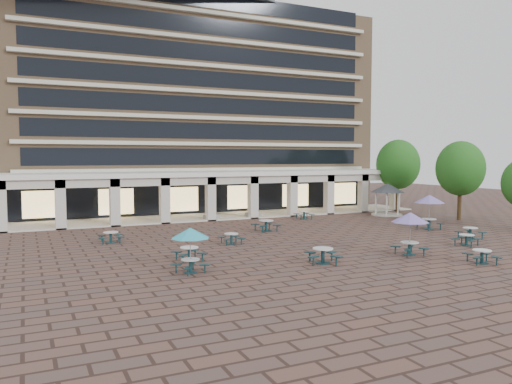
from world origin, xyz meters
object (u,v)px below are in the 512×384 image
at_px(picnic_table_2, 467,239).
at_px(gazebo, 387,192).
at_px(planter_left, 212,215).
at_px(picnic_table_0, 189,252).
at_px(planter_right, 253,212).
at_px(picnic_table_1, 323,254).

xyz_separation_m(picnic_table_2, gazebo, (6.43, 15.66, 1.93)).
height_order(picnic_table_2, planter_left, planter_left).
bearing_deg(planter_left, gazebo, -12.87).
xyz_separation_m(picnic_table_0, planter_left, (7.27, 16.51, -0.03)).
xyz_separation_m(planter_left, planter_right, (4.19, 0.00, 0.10)).
distance_m(picnic_table_0, picnic_table_1, 7.38).
bearing_deg(picnic_table_0, planter_left, 63.39).
bearing_deg(planter_right, picnic_table_2, -71.94).
distance_m(picnic_table_1, gazebo, 24.35).
bearing_deg(picnic_table_0, gazebo, 24.65).
relative_size(gazebo, planter_right, 2.24).
xyz_separation_m(picnic_table_2, planter_left, (-10.57, 19.54, -0.00)).
xyz_separation_m(picnic_table_0, planter_right, (11.46, 16.51, 0.07)).
xyz_separation_m(picnic_table_1, planter_right, (5.12, 20.27, 0.02)).
bearing_deg(picnic_table_2, planter_right, 87.88).
bearing_deg(picnic_table_1, gazebo, 64.64).
relative_size(picnic_table_2, planter_left, 1.29).
bearing_deg(picnic_table_0, planter_right, 52.38).
height_order(picnic_table_1, gazebo, gazebo).
relative_size(picnic_table_0, planter_left, 1.18).
xyz_separation_m(picnic_table_0, gazebo, (24.26, 12.63, 1.90)).
bearing_deg(gazebo, planter_left, 167.13).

